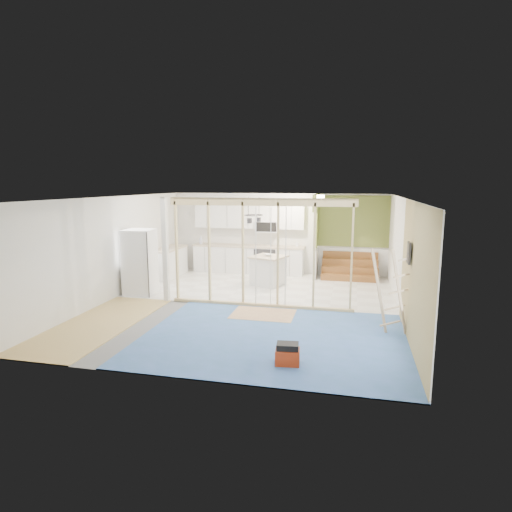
% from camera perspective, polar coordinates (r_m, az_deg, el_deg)
% --- Properties ---
extents(room, '(7.01, 8.01, 2.61)m').
position_cam_1_polar(room, '(10.09, -1.09, 0.42)').
color(room, slate).
rests_on(room, ground).
extents(floor_overlays, '(7.00, 8.00, 0.03)m').
position_cam_1_polar(floor_overlays, '(10.41, -0.60, -6.57)').
color(floor_overlays, white).
rests_on(floor_overlays, room).
extents(stud_frame, '(4.66, 0.14, 2.60)m').
position_cam_1_polar(stud_frame, '(10.10, -2.29, 2.00)').
color(stud_frame, '#D5C782').
rests_on(stud_frame, room).
extents(base_cabinets, '(4.45, 2.24, 0.93)m').
position_cam_1_polar(base_cabinets, '(13.85, -4.20, -0.55)').
color(base_cabinets, white).
rests_on(base_cabinets, room).
extents(upper_cabinets, '(3.60, 0.41, 0.85)m').
position_cam_1_polar(upper_cabinets, '(13.90, -0.68, 5.14)').
color(upper_cabinets, white).
rests_on(upper_cabinets, room).
extents(green_partition, '(2.25, 1.51, 2.60)m').
position_cam_1_polar(green_partition, '(13.47, 11.19, 1.06)').
color(green_partition, olive).
rests_on(green_partition, room).
extents(pot_rack, '(0.52, 0.52, 0.72)m').
position_cam_1_polar(pot_rack, '(11.90, -0.34, 5.22)').
color(pot_rack, black).
rests_on(pot_rack, room).
extents(sheathing_panel, '(0.02, 4.00, 2.60)m').
position_cam_1_polar(sheathing_panel, '(7.91, 20.42, -2.81)').
color(sheathing_panel, tan).
rests_on(sheathing_panel, room).
extents(electrical_panel, '(0.04, 0.30, 0.40)m').
position_cam_1_polar(electrical_panel, '(8.42, 19.71, 0.40)').
color(electrical_panel, '#353439').
rests_on(electrical_panel, room).
extents(ceiling_light, '(0.32, 0.32, 0.08)m').
position_cam_1_polar(ceiling_light, '(12.71, 8.40, 7.86)').
color(ceiling_light, '#FFEABF').
rests_on(ceiling_light, room).
extents(fridge, '(0.82, 0.80, 1.73)m').
position_cam_1_polar(fridge, '(11.66, -15.19, -0.81)').
color(fridge, white).
rests_on(fridge, room).
extents(island, '(1.13, 1.13, 0.86)m').
position_cam_1_polar(island, '(12.32, 1.64, -2.00)').
color(island, silver).
rests_on(island, room).
extents(bowl, '(0.26, 0.26, 0.06)m').
position_cam_1_polar(bowl, '(12.25, 1.69, 0.14)').
color(bowl, white).
rests_on(bowl, island).
extents(soap_bottle_a, '(0.13, 0.13, 0.29)m').
position_cam_1_polar(soap_bottle_a, '(14.26, -7.37, 2.17)').
color(soap_bottle_a, silver).
rests_on(soap_bottle_a, base_cabinets).
extents(soap_bottle_b, '(0.09, 0.09, 0.17)m').
position_cam_1_polar(soap_bottle_b, '(13.69, 5.50, 1.64)').
color(soap_bottle_b, white).
rests_on(soap_bottle_b, base_cabinets).
extents(toolbox, '(0.42, 0.33, 0.37)m').
position_cam_1_polar(toolbox, '(7.14, 4.22, -12.99)').
color(toolbox, maroon).
rests_on(toolbox, room).
extents(ladder, '(0.90, 0.16, 1.69)m').
position_cam_1_polar(ladder, '(8.64, 17.65, -4.59)').
color(ladder, tan).
rests_on(ladder, room).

